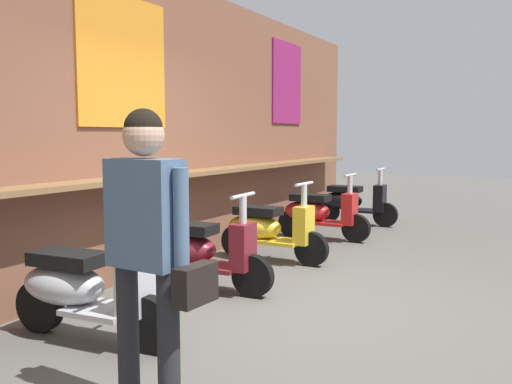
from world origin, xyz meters
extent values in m
plane|color=#56544F|center=(0.00, 0.00, 0.00)|extent=(33.70, 33.70, 0.00)
cube|color=brown|center=(0.00, 2.02, 1.62)|extent=(12.03, 0.25, 3.23)
cube|color=brown|center=(0.00, 1.72, 1.08)|extent=(10.83, 0.36, 0.05)
cube|color=orange|center=(-0.08, 1.89, 2.23)|extent=(1.25, 0.02, 1.29)
cube|color=#841E56|center=(3.69, 1.89, 2.33)|extent=(1.01, 0.02, 1.27)
ellipsoid|color=#B2B5BA|center=(-1.49, 1.25, 0.40)|extent=(0.43, 0.73, 0.30)
cube|color=black|center=(-1.49, 1.20, 0.60)|extent=(0.34, 0.57, 0.10)
cube|color=#B2B5BA|center=(-1.47, 0.90, 0.25)|extent=(0.42, 0.53, 0.04)
cube|color=#B2B5BA|center=(-1.44, 0.60, 0.47)|extent=(0.29, 0.18, 0.44)
cylinder|color=#B7B7BC|center=(-1.44, 0.60, 0.60)|extent=(0.07, 0.07, 0.70)
cylinder|color=#B7B7BC|center=(-1.44, 0.60, 0.95)|extent=(0.46, 0.07, 0.04)
cylinder|color=black|center=(-1.44, 0.50, 0.20)|extent=(0.13, 0.41, 0.40)
cylinder|color=black|center=(-1.51, 1.50, 0.20)|extent=(0.13, 0.41, 0.40)
ellipsoid|color=maroon|center=(0.01, 1.25, 0.40)|extent=(0.43, 0.72, 0.30)
cube|color=black|center=(0.02, 1.20, 0.60)|extent=(0.34, 0.57, 0.10)
cube|color=maroon|center=(0.04, 0.90, 0.25)|extent=(0.41, 0.52, 0.04)
cube|color=maroon|center=(0.06, 0.60, 0.47)|extent=(0.29, 0.18, 0.44)
cylinder|color=#B7B7BC|center=(0.06, 0.60, 0.60)|extent=(0.07, 0.07, 0.70)
cylinder|color=#B7B7BC|center=(0.06, 0.60, 0.95)|extent=(0.46, 0.07, 0.04)
cylinder|color=black|center=(0.06, 0.50, 0.20)|extent=(0.13, 0.41, 0.40)
cylinder|color=black|center=(0.00, 1.50, 0.20)|extent=(0.13, 0.41, 0.40)
ellipsoid|color=gold|center=(1.46, 1.25, 0.40)|extent=(0.38, 0.70, 0.30)
cube|color=black|center=(1.46, 1.20, 0.60)|extent=(0.30, 0.55, 0.10)
cube|color=gold|center=(1.46, 0.90, 0.25)|extent=(0.38, 0.50, 0.04)
cube|color=gold|center=(1.46, 0.60, 0.47)|extent=(0.28, 0.16, 0.44)
cylinder|color=#B7B7BC|center=(1.46, 0.60, 0.60)|extent=(0.07, 0.07, 0.70)
cylinder|color=#B7B7BC|center=(1.46, 0.60, 0.95)|extent=(0.46, 0.04, 0.04)
cylinder|color=black|center=(1.46, 0.50, 0.20)|extent=(0.10, 0.40, 0.40)
cylinder|color=black|center=(1.46, 1.50, 0.20)|extent=(0.10, 0.40, 0.40)
ellipsoid|color=red|center=(3.07, 1.25, 0.40)|extent=(0.38, 0.70, 0.30)
cube|color=black|center=(3.07, 1.20, 0.60)|extent=(0.30, 0.55, 0.10)
cube|color=red|center=(3.07, 0.90, 0.25)|extent=(0.38, 0.50, 0.04)
cube|color=red|center=(3.07, 0.60, 0.47)|extent=(0.28, 0.16, 0.44)
cylinder|color=#B7B7BC|center=(3.07, 0.60, 0.60)|extent=(0.07, 0.07, 0.70)
cylinder|color=#B7B7BC|center=(3.07, 0.60, 0.95)|extent=(0.46, 0.04, 0.04)
cylinder|color=black|center=(3.07, 0.50, 0.20)|extent=(0.10, 0.40, 0.40)
cylinder|color=black|center=(3.07, 1.50, 0.20)|extent=(0.10, 0.40, 0.40)
ellipsoid|color=black|center=(4.56, 1.25, 0.40)|extent=(0.40, 0.71, 0.30)
cube|color=black|center=(4.56, 1.20, 0.60)|extent=(0.31, 0.56, 0.10)
cube|color=black|center=(4.57, 0.90, 0.25)|extent=(0.39, 0.51, 0.04)
cube|color=black|center=(4.58, 0.60, 0.47)|extent=(0.28, 0.17, 0.44)
cylinder|color=#B7B7BC|center=(4.58, 0.60, 0.60)|extent=(0.07, 0.07, 0.70)
cylinder|color=#B7B7BC|center=(4.58, 0.60, 0.95)|extent=(0.46, 0.05, 0.04)
cylinder|color=black|center=(4.58, 0.50, 0.20)|extent=(0.11, 0.40, 0.40)
cylinder|color=black|center=(4.56, 1.50, 0.20)|extent=(0.11, 0.40, 0.40)
cylinder|color=#232328|center=(-2.08, 0.11, 0.41)|extent=(0.12, 0.12, 0.81)
cylinder|color=#232328|center=(-2.11, -0.20, 0.41)|extent=(0.12, 0.12, 0.81)
cube|color=slate|center=(-2.09, -0.04, 1.10)|extent=(0.22, 0.42, 0.57)
sphere|color=tan|center=(-2.09, -0.04, 1.51)|extent=(0.22, 0.22, 0.22)
sphere|color=black|center=(-2.09, -0.04, 1.54)|extent=(0.20, 0.20, 0.20)
cylinder|color=slate|center=(-2.08, 0.20, 1.07)|extent=(0.08, 0.08, 0.54)
cylinder|color=slate|center=(-2.11, -0.29, 1.07)|extent=(0.08, 0.08, 0.54)
cube|color=black|center=(-2.09, -0.36, 0.75)|extent=(0.27, 0.11, 0.20)
camera|label=1|loc=(-4.34, -1.93, 1.51)|focal=38.75mm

